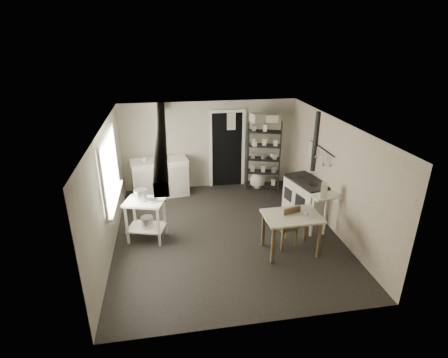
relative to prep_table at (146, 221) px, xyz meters
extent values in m
plane|color=black|center=(1.61, -0.05, -0.40)|extent=(5.00, 5.00, 0.00)
plane|color=silver|center=(1.61, -0.05, 1.90)|extent=(5.00, 5.00, 0.00)
cube|color=#B0AA96|center=(1.61, 2.45, 0.75)|extent=(4.50, 0.02, 2.30)
cube|color=#B0AA96|center=(1.61, -2.55, 0.75)|extent=(4.50, 0.02, 2.30)
cube|color=#B0AA96|center=(-0.64, -0.05, 0.75)|extent=(0.02, 5.00, 2.30)
cube|color=#B0AA96|center=(3.86, -0.05, 0.75)|extent=(0.02, 5.00, 2.30)
cylinder|color=silver|center=(-0.06, 0.05, 0.54)|extent=(0.31, 0.31, 0.27)
cylinder|color=silver|center=(0.18, -0.06, 0.45)|extent=(0.17, 0.17, 0.09)
cylinder|color=silver|center=(0.02, -0.03, -0.02)|extent=(0.27, 0.27, 0.26)
imported|color=silver|center=(0.41, 1.99, 0.55)|extent=(0.29, 0.29, 0.07)
imported|color=silver|center=(-0.08, 2.01, 0.57)|extent=(0.13, 0.13, 0.10)
imported|color=silver|center=(2.69, 1.96, 0.98)|extent=(0.11, 0.11, 0.21)
cube|color=beige|center=(2.77, 2.07, 1.61)|extent=(0.37, 0.35, 0.21)
cube|color=beige|center=(3.13, 2.00, 1.59)|extent=(0.35, 0.34, 0.19)
cube|color=beige|center=(3.47, -0.47, 0.61)|extent=(0.18, 0.22, 0.28)
imported|color=silver|center=(2.92, -0.96, 0.41)|extent=(0.11, 0.11, 0.10)
ellipsoid|color=beige|center=(2.82, 2.03, -0.16)|extent=(0.43, 0.37, 0.48)
cylinder|color=silver|center=(3.28, 0.04, -0.33)|extent=(0.14, 0.14, 0.15)
camera|label=1|loc=(0.51, -6.25, 3.46)|focal=28.00mm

